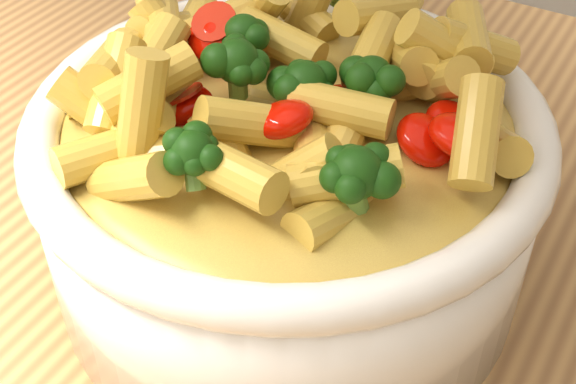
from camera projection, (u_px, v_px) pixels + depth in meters
The scene contains 2 objects.
serving_bowl at pixel (288, 190), 0.43m from camera, with size 0.27×0.27×0.11m.
pasta_salad at pixel (288, 78), 0.38m from camera, with size 0.21×0.21×0.05m.
Camera 1 is at (0.08, -0.26, 1.24)m, focal length 50.00 mm.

